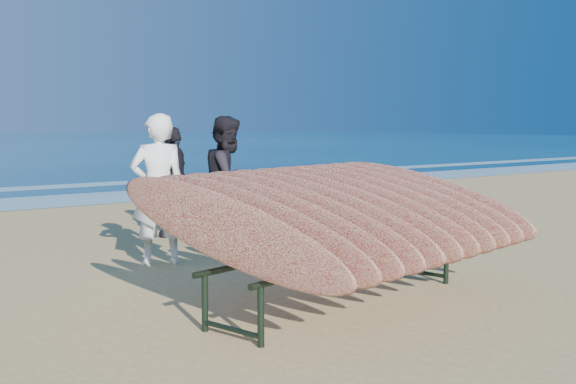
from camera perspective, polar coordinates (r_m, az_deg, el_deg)
name	(u,v)px	position (r m, az deg, el deg)	size (l,w,h in m)	color
ground	(332,284)	(7.99, 3.52, -7.25)	(120.00, 120.00, 0.00)	tan
foam_near	(34,202)	(16.77, -19.45, -0.77)	(160.00, 160.00, 0.00)	white
surfboard_rack	(342,213)	(6.95, 4.25, -1.67)	(3.65, 3.29, 1.45)	black
person_white	(158,190)	(9.04, -10.22, 0.19)	(0.68, 0.45, 1.87)	white
person_dark_a	(229,182)	(10.22, -4.72, 0.81)	(0.90, 0.70, 1.85)	black
person_dark_b	(174,182)	(11.25, -9.03, 0.81)	(0.99, 0.41, 1.70)	black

